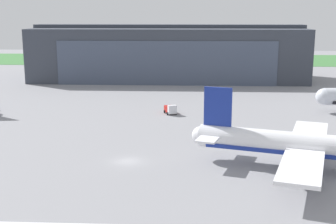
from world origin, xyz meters
The scene contains 5 objects.
ground_plane centered at (0.00, 0.00, 0.00)m, with size 440.00×440.00×0.00m, color gray.
grass_field_strip centered at (0.00, 162.97, 0.04)m, with size 440.00×56.00×0.08m, color #3F783D.
maintenance_hangar centered at (1.93, 94.02, 9.24)m, with size 95.02×30.00×19.41m.
airliner_near_left centered at (28.45, -2.83, 3.85)m, with size 36.46×33.64×12.13m.
fuel_bowser centered at (5.31, 35.90, 1.13)m, with size 3.35×4.46×2.34m.
Camera 1 is at (10.21, -70.78, 23.86)m, focal length 49.12 mm.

